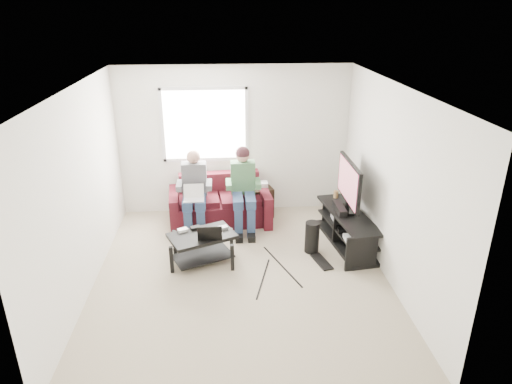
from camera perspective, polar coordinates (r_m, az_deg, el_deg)
floor at (r=6.47m, az=-1.88°, el=-10.38°), size 4.50×4.50×0.00m
ceiling at (r=5.52m, az=-2.22°, el=12.96°), size 4.50×4.50×0.00m
wall_back at (r=8.00m, az=-2.73°, el=6.40°), size 4.50×0.00×4.50m
wall_front at (r=3.88m, az=-0.58°, el=-12.21°), size 4.50×0.00×4.50m
wall_left at (r=6.14m, az=-21.04°, el=-0.21°), size 0.00×4.50×4.50m
wall_right at (r=6.27m, az=16.56°, el=0.85°), size 0.00×4.50×4.50m
window at (r=7.91m, az=-6.42°, el=8.35°), size 1.48×0.04×1.28m
sofa at (r=7.89m, az=-4.56°, el=-1.60°), size 1.76×0.91×0.80m
person_left at (r=7.48m, az=-7.72°, el=0.38°), size 0.40×0.70×1.32m
person_right at (r=7.47m, az=-1.60°, el=1.04°), size 0.40×0.71×1.37m
laptop_silver at (r=7.27m, az=-7.80°, el=-0.54°), size 0.35×0.26×0.24m
coffee_table at (r=6.65m, az=-6.73°, el=-6.20°), size 1.06×0.87×0.45m
laptop_black at (r=6.47m, az=-5.78°, el=-4.65°), size 0.41×0.36×0.24m
controller_a at (r=6.71m, az=-9.15°, el=-4.71°), size 0.17×0.14×0.04m
controller_b at (r=6.75m, az=-7.58°, el=-4.45°), size 0.16×0.14×0.04m
controller_c at (r=6.71m, az=-4.18°, el=-4.48°), size 0.16×0.14×0.04m
tv_stand at (r=7.29m, az=11.32°, el=-4.70°), size 0.68×1.63×0.52m
tv at (r=7.08m, az=11.55°, el=1.06°), size 0.12×1.10×0.81m
soundbar at (r=7.20m, az=10.40°, el=-1.99°), size 0.12×0.50×0.10m
drink_cup at (r=7.69m, az=9.96°, el=-0.28°), size 0.08×0.08×0.12m
console_white at (r=6.92m, az=12.21°, el=-5.67°), size 0.30×0.22×0.06m
console_grey at (r=7.52m, az=10.78°, el=-3.11°), size 0.34×0.26×0.08m
console_black at (r=7.22m, az=11.47°, el=-4.33°), size 0.38×0.30×0.07m
subwoofer at (r=6.98m, az=7.02°, el=-5.62°), size 0.22×0.22×0.49m
keyboard_floor at (r=6.83m, az=8.19°, el=-8.60°), size 0.27×0.50×0.03m
end_table at (r=8.07m, az=0.65°, el=-1.08°), size 0.36×0.36×0.64m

